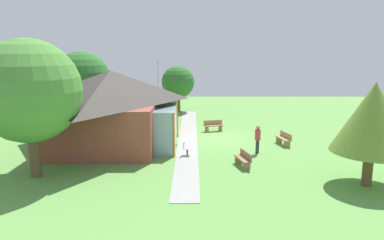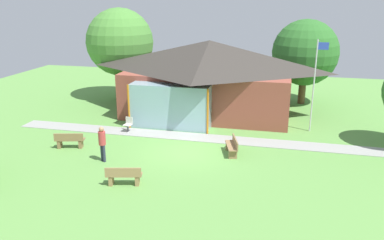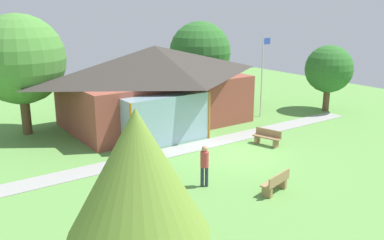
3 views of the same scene
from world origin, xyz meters
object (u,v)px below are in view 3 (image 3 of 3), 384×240
at_px(tree_east_hedge, 329,69).
at_px(tree_behind_pavilion_right, 200,52).
at_px(patio_chair_west, 143,150).
at_px(bench_rear_near_path, 267,138).
at_px(tree_behind_pavilion_left, 20,59).
at_px(visitor_strolling_lawn, 204,163).
at_px(tree_lawn_corner, 138,173).
at_px(flagpole, 262,73).
at_px(pavilion, 156,84).
at_px(bench_mid_left, 137,181).
at_px(bench_front_center, 276,183).

bearing_deg(tree_east_hedge, tree_behind_pavilion_right, 123.33).
xyz_separation_m(patio_chair_west, tree_east_hedge, (15.18, 1.08, 2.52)).
height_order(bench_rear_near_path, tree_behind_pavilion_left, tree_behind_pavilion_left).
xyz_separation_m(visitor_strolling_lawn, tree_lawn_corner, (-5.16, -4.18, 2.21)).
distance_m(flagpole, patio_chair_west, 10.94).
bearing_deg(visitor_strolling_lawn, tree_lawn_corner, 72.34).
xyz_separation_m(tree_behind_pavilion_right, tree_lawn_corner, (-14.64, -17.50, -0.48)).
relative_size(tree_lawn_corner, tree_behind_pavilion_left, 0.71).
relative_size(pavilion, flagpole, 2.18).
xyz_separation_m(flagpole, bench_mid_left, (-12.30, -5.71, -2.54)).
height_order(bench_mid_left, bench_front_center, same).
xyz_separation_m(flagpole, tree_behind_pavilion_left, (-13.84, 4.86, 1.35)).
relative_size(bench_rear_near_path, tree_behind_pavilion_right, 0.26).
xyz_separation_m(visitor_strolling_lawn, tree_behind_pavilion_left, (-3.99, 11.76, 3.26)).
xyz_separation_m(tree_east_hedge, tree_behind_pavilion_left, (-18.68, 6.36, 1.35)).
xyz_separation_m(bench_mid_left, tree_behind_pavilion_right, (11.94, 12.13, 3.31)).
bearing_deg(tree_behind_pavilion_left, flagpole, -19.35).
bearing_deg(tree_behind_pavilion_right, flagpole, -86.74).
bearing_deg(tree_behind_pavilion_left, bench_front_center, -66.83).
relative_size(bench_front_center, bench_rear_near_path, 1.00).
bearing_deg(tree_behind_pavilion_left, bench_rear_near_path, -43.73).
height_order(pavilion, patio_chair_west, pavilion).
distance_m(patio_chair_west, tree_behind_pavilion_left, 9.09).
bearing_deg(tree_behind_pavilion_right, visitor_strolling_lawn, -125.45).
relative_size(bench_front_center, tree_behind_pavilion_left, 0.23).
height_order(tree_behind_pavilion_right, tree_east_hedge, tree_behind_pavilion_right).
distance_m(pavilion, bench_mid_left, 10.14).
xyz_separation_m(tree_behind_pavilion_right, tree_behind_pavilion_left, (-13.47, -1.56, 0.57)).
xyz_separation_m(patio_chair_west, visitor_strolling_lawn, (0.48, -4.32, 0.61)).
bearing_deg(tree_lawn_corner, bench_mid_left, 63.23).
distance_m(tree_behind_pavilion_right, tree_east_hedge, 9.52).
height_order(bench_rear_near_path, tree_lawn_corner, tree_lawn_corner).
distance_m(tree_east_hedge, tree_lawn_corner, 22.05).
xyz_separation_m(bench_front_center, tree_east_hedge, (12.75, 7.49, 2.54)).
bearing_deg(tree_behind_pavilion_left, bench_mid_left, -81.74).
xyz_separation_m(bench_front_center, visitor_strolling_lawn, (-1.95, 2.10, 0.62)).
height_order(bench_mid_left, tree_behind_pavilion_left, tree_behind_pavilion_left).
height_order(pavilion, tree_lawn_corner, tree_lawn_corner).
xyz_separation_m(patio_chair_west, tree_behind_pavilion_left, (-3.51, 7.44, 3.87)).
bearing_deg(patio_chair_west, pavilion, -118.76).
bearing_deg(bench_rear_near_path, pavilion, 4.61).
height_order(tree_behind_pavilion_right, tree_lawn_corner, tree_behind_pavilion_right).
bearing_deg(pavilion, tree_east_hedge, -18.92).
distance_m(bench_front_center, patio_chair_west, 6.86).
bearing_deg(patio_chair_west, flagpole, -158.34).
bearing_deg(pavilion, tree_behind_pavilion_right, 32.46).
bearing_deg(flagpole, patio_chair_west, -165.97).
bearing_deg(tree_lawn_corner, tree_behind_pavilion_left, 85.78).
bearing_deg(visitor_strolling_lawn, bench_mid_left, 7.39).
bearing_deg(tree_east_hedge, tree_behind_pavilion_left, 161.19).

